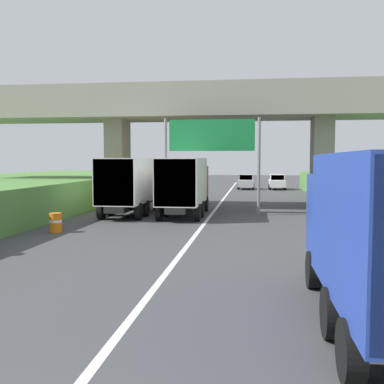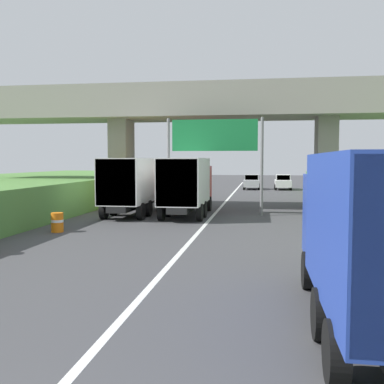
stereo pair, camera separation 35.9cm
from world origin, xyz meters
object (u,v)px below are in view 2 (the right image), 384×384
object	(u,v)px
car_white	(283,182)
car_silver	(252,182)
overhead_highway_sign	(214,142)
truck_yellow	(133,183)
construction_barrel_2	(57,222)
truck_blue	(376,232)
truck_red	(187,184)

from	to	relation	value
car_white	car_silver	size ratio (longest dim) A/B	1.00
overhead_highway_sign	car_silver	world-z (taller)	overhead_highway_sign
truck_yellow	construction_barrel_2	distance (m)	7.34
overhead_highway_sign	construction_barrel_2	bearing A→B (deg)	-129.37
truck_blue	car_white	size ratio (longest dim) A/B	1.78
truck_yellow	car_white	bearing A→B (deg)	68.70
truck_yellow	car_silver	xyz separation A→B (m)	(6.55, 25.83, -1.08)
truck_red	car_silver	bearing A→B (deg)	82.87
car_white	truck_blue	bearing A→B (deg)	-90.24
overhead_highway_sign	car_white	distance (m)	25.74
truck_red	car_white	xyz separation A→B (m)	(6.76, 25.88, -1.08)
car_white	truck_red	bearing A→B (deg)	-104.63
car_white	construction_barrel_2	bearing A→B (deg)	-109.60
truck_red	car_white	bearing A→B (deg)	75.37
truck_yellow	construction_barrel_2	size ratio (longest dim) A/B	8.11
truck_yellow	truck_red	bearing A→B (deg)	-0.87
car_white	car_silver	world-z (taller)	same
truck_red	car_silver	world-z (taller)	truck_red
overhead_highway_sign	truck_red	size ratio (longest dim) A/B	0.81
car_white	construction_barrel_2	distance (m)	34.86
overhead_highway_sign	truck_blue	bearing A→B (deg)	-74.68
truck_blue	car_silver	world-z (taller)	truck_blue
car_silver	truck_red	bearing A→B (deg)	-97.13
truck_yellow	construction_barrel_2	bearing A→B (deg)	-103.06
truck_red	overhead_highway_sign	bearing A→B (deg)	31.27
construction_barrel_2	truck_yellow	bearing A→B (deg)	76.94
overhead_highway_sign	truck_blue	size ratio (longest dim) A/B	0.81
truck_yellow	car_white	size ratio (longest dim) A/B	1.78
truck_red	construction_barrel_2	bearing A→B (deg)	-125.38
truck_blue	overhead_highway_sign	bearing A→B (deg)	105.32
truck_blue	truck_yellow	size ratio (longest dim) A/B	1.00
overhead_highway_sign	truck_red	world-z (taller)	overhead_highway_sign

